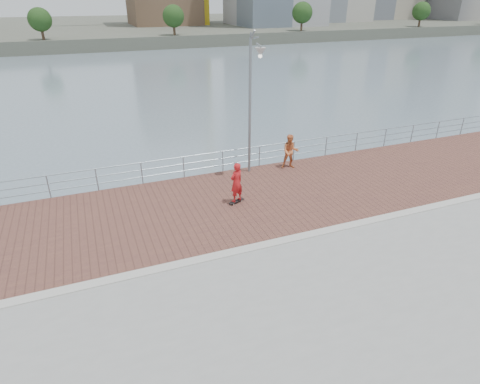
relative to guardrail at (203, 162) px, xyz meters
name	(u,v)px	position (x,y,z in m)	size (l,w,h in m)	color
water	(259,290)	(0.00, -7.00, -2.69)	(400.00, 400.00, 0.00)	slate
seawall	(335,374)	(0.00, -12.00, -1.69)	(40.00, 24.00, 2.00)	gray
brick_lane	(227,203)	(0.00, -3.40, -0.68)	(40.00, 6.80, 0.02)	brown
curb	(260,246)	(0.00, -7.00, -0.66)	(40.00, 0.40, 0.06)	#B7B5AD
far_shore	(88,28)	(0.00, 115.50, -1.44)	(320.00, 95.00, 2.50)	#4C5142
guardrail	(203,162)	(0.00, 0.00, 0.00)	(39.06, 0.06, 1.13)	#8C9EA8
street_lamp	(254,82)	(2.29, -0.98, 3.96)	(0.48, 1.39, 6.54)	gray
skateboard	(237,201)	(0.42, -3.51, -0.60)	(0.78, 0.48, 0.09)	black
skateboarder	(236,182)	(0.42, -3.51, 0.30)	(0.65, 0.43, 1.78)	red
bystander	(290,152)	(4.46, -0.85, 0.23)	(0.87, 0.68, 1.80)	#DB7540
shoreline_trees	(201,15)	(20.82, 70.00, 3.57)	(169.51, 4.81, 6.41)	#473323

